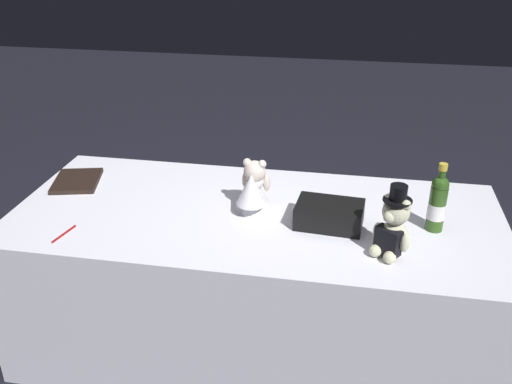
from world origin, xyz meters
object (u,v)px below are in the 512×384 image
Objects in this scene: teddy_bear_bride at (254,189)px; champagne_bottle at (438,203)px; signing_pen at (63,234)px; guestbook at (77,181)px; gift_case_black at (329,214)px; teddy_bear_groom at (393,228)px.

champagne_bottle is (-0.75, 0.03, 0.02)m from teddy_bear_bride.
guestbook reaches higher than signing_pen.
teddy_bear_bride reaches higher than gift_case_black.
champagne_bottle is 1.98× the size of signing_pen.
champagne_bottle is at bearing 160.52° from guestbook.
gift_case_black is (-0.33, 0.07, -0.05)m from teddy_bear_bride.
teddy_bear_groom is at bearing -176.05° from signing_pen.
champagne_bottle reaches higher than gift_case_black.
champagne_bottle is 1.02× the size of gift_case_black.
champagne_bottle reaches higher than teddy_bear_bride.
teddy_bear_groom is 1.50m from guestbook.
signing_pen is 0.52× the size of gift_case_black.
gift_case_black is (0.42, 0.04, -0.07)m from champagne_bottle.
champagne_bottle is at bearing 177.92° from teddy_bear_bride.
teddy_bear_bride is 0.90m from guestbook.
guestbook is at bearing -8.98° from gift_case_black.
teddy_bear_groom is 1.22× the size of teddy_bear_bride.
gift_case_black reaches higher than guestbook.
teddy_bear_groom is at bearing 51.11° from champagne_bottle.
teddy_bear_groom is 1.29m from signing_pen.
signing_pen is (1.46, 0.31, -0.12)m from champagne_bottle.
teddy_bear_bride is 0.80m from signing_pen.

